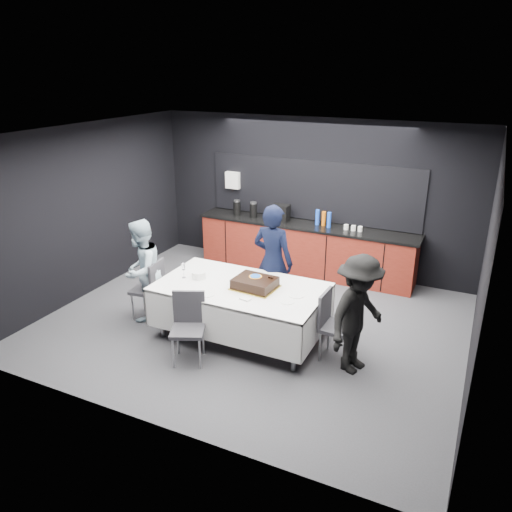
{
  "coord_description": "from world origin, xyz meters",
  "views": [
    {
      "loc": [
        2.89,
        -5.99,
        3.65
      ],
      "look_at": [
        0.0,
        0.1,
        1.05
      ],
      "focal_mm": 35.0,
      "sensor_mm": 36.0,
      "label": 1
    }
  ],
  "objects_px": {
    "chair_near": "(188,322)",
    "person_right": "(358,315)",
    "champagne_flute": "(183,267)",
    "person_center": "(273,262)",
    "cake_assembly": "(255,283)",
    "chair_left": "(151,285)",
    "chair_right": "(332,321)",
    "person_left": "(142,270)",
    "party_table": "(241,295)",
    "plate_stack": "(199,275)"
  },
  "relations": [
    {
      "from": "chair_near",
      "to": "person_right",
      "type": "distance_m",
      "value": 2.16
    },
    {
      "from": "chair_near",
      "to": "champagne_flute",
      "type": "bearing_deg",
      "value": 125.87
    },
    {
      "from": "person_center",
      "to": "person_right",
      "type": "distance_m",
      "value": 1.79
    },
    {
      "from": "cake_assembly",
      "to": "person_right",
      "type": "height_order",
      "value": "person_right"
    },
    {
      "from": "champagne_flute",
      "to": "person_center",
      "type": "xyz_separation_m",
      "value": [
        1.01,
        0.87,
        -0.05
      ]
    },
    {
      "from": "person_center",
      "to": "person_right",
      "type": "relative_size",
      "value": 1.14
    },
    {
      "from": "cake_assembly",
      "to": "champagne_flute",
      "type": "height_order",
      "value": "champagne_flute"
    },
    {
      "from": "chair_left",
      "to": "person_center",
      "type": "height_order",
      "value": "person_center"
    },
    {
      "from": "champagne_flute",
      "to": "chair_right",
      "type": "distance_m",
      "value": 2.23
    },
    {
      "from": "chair_right",
      "to": "person_left",
      "type": "distance_m",
      "value": 2.93
    },
    {
      "from": "chair_right",
      "to": "chair_left",
      "type": "bearing_deg",
      "value": -177.88
    },
    {
      "from": "person_left",
      "to": "party_table",
      "type": "bearing_deg",
      "value": 86.51
    },
    {
      "from": "chair_right",
      "to": "person_left",
      "type": "bearing_deg",
      "value": -177.06
    },
    {
      "from": "person_left",
      "to": "champagne_flute",
      "type": "bearing_deg",
      "value": 84.69
    },
    {
      "from": "party_table",
      "to": "chair_right",
      "type": "distance_m",
      "value": 1.33
    },
    {
      "from": "cake_assembly",
      "to": "chair_right",
      "type": "distance_m",
      "value": 1.16
    },
    {
      "from": "party_table",
      "to": "cake_assembly",
      "type": "height_order",
      "value": "cake_assembly"
    },
    {
      "from": "cake_assembly",
      "to": "person_center",
      "type": "bearing_deg",
      "value": 94.74
    },
    {
      "from": "cake_assembly",
      "to": "chair_near",
      "type": "bearing_deg",
      "value": -123.78
    },
    {
      "from": "party_table",
      "to": "chair_right",
      "type": "xyz_separation_m",
      "value": [
        1.32,
        0.02,
        -0.11
      ]
    },
    {
      "from": "plate_stack",
      "to": "champagne_flute",
      "type": "xyz_separation_m",
      "value": [
        -0.2,
        -0.08,
        0.11
      ]
    },
    {
      "from": "chair_right",
      "to": "person_left",
      "type": "height_order",
      "value": "person_left"
    },
    {
      "from": "chair_near",
      "to": "cake_assembly",
      "type": "bearing_deg",
      "value": 56.22
    },
    {
      "from": "cake_assembly",
      "to": "chair_near",
      "type": "relative_size",
      "value": 0.67
    },
    {
      "from": "chair_left",
      "to": "chair_near",
      "type": "distance_m",
      "value": 1.34
    },
    {
      "from": "plate_stack",
      "to": "chair_left",
      "type": "height_order",
      "value": "chair_left"
    },
    {
      "from": "chair_right",
      "to": "chair_near",
      "type": "bearing_deg",
      "value": -153.6
    },
    {
      "from": "chair_near",
      "to": "person_center",
      "type": "distance_m",
      "value": 1.7
    },
    {
      "from": "party_table",
      "to": "chair_near",
      "type": "bearing_deg",
      "value": -113.26
    },
    {
      "from": "person_left",
      "to": "person_right",
      "type": "relative_size",
      "value": 1.0
    },
    {
      "from": "person_left",
      "to": "chair_left",
      "type": "bearing_deg",
      "value": 103.19
    },
    {
      "from": "party_table",
      "to": "person_left",
      "type": "height_order",
      "value": "person_left"
    },
    {
      "from": "party_table",
      "to": "plate_stack",
      "type": "relative_size",
      "value": 11.55
    },
    {
      "from": "cake_assembly",
      "to": "chair_right",
      "type": "bearing_deg",
      "value": -0.21
    },
    {
      "from": "cake_assembly",
      "to": "person_left",
      "type": "bearing_deg",
      "value": -175.12
    },
    {
      "from": "party_table",
      "to": "chair_right",
      "type": "height_order",
      "value": "chair_right"
    },
    {
      "from": "chair_left",
      "to": "person_left",
      "type": "xyz_separation_m",
      "value": [
        -0.12,
        -0.05,
        0.24
      ]
    },
    {
      "from": "cake_assembly",
      "to": "person_center",
      "type": "relative_size",
      "value": 0.35
    },
    {
      "from": "person_right",
      "to": "champagne_flute",
      "type": "bearing_deg",
      "value": 107.31
    },
    {
      "from": "champagne_flute",
      "to": "person_right",
      "type": "bearing_deg",
      "value": -0.85
    },
    {
      "from": "chair_right",
      "to": "cake_assembly",
      "type": "bearing_deg",
      "value": 179.79
    },
    {
      "from": "person_center",
      "to": "plate_stack",
      "type": "bearing_deg",
      "value": 48.82
    },
    {
      "from": "chair_right",
      "to": "chair_near",
      "type": "xyz_separation_m",
      "value": [
        -1.67,
        -0.83,
        0.0
      ]
    },
    {
      "from": "chair_near",
      "to": "person_left",
      "type": "relative_size",
      "value": 0.6
    },
    {
      "from": "cake_assembly",
      "to": "chair_near",
      "type": "height_order",
      "value": "cake_assembly"
    },
    {
      "from": "chair_left",
      "to": "person_right",
      "type": "height_order",
      "value": "person_right"
    },
    {
      "from": "chair_left",
      "to": "plate_stack",
      "type": "bearing_deg",
      "value": 5.09
    },
    {
      "from": "party_table",
      "to": "person_center",
      "type": "relative_size",
      "value": 1.31
    },
    {
      "from": "plate_stack",
      "to": "chair_right",
      "type": "relative_size",
      "value": 0.22
    },
    {
      "from": "plate_stack",
      "to": "champagne_flute",
      "type": "bearing_deg",
      "value": -157.78
    }
  ]
}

